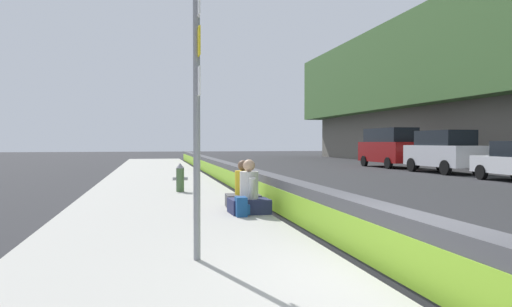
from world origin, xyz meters
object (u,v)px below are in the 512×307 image
object	(u,v)px
seated_person_middle	(243,192)
fire_hydrant	(180,177)
route_sign_post	(197,98)
parked_car_midline	(389,147)
backpack	(242,207)
parked_car_fourth	(444,151)
seated_person_foreground	(249,196)

from	to	relation	value
seated_person_middle	fire_hydrant	bearing A→B (deg)	17.76
route_sign_post	fire_hydrant	size ratio (longest dim) A/B	4.09
seated_person_middle	parked_car_midline	size ratio (longest dim) A/B	0.21
seated_person_middle	parked_car_midline	world-z (taller)	parked_car_midline
backpack	parked_car_midline	distance (m)	23.65
route_sign_post	parked_car_fourth	bearing A→B (deg)	-40.80
route_sign_post	parked_car_fourth	world-z (taller)	route_sign_post
parked_car_fourth	parked_car_midline	world-z (taller)	parked_car_midline
fire_hydrant	parked_car_midline	world-z (taller)	parked_car_midline
parked_car_fourth	parked_car_midline	xyz separation A→B (m)	(6.00, 0.03, 0.17)
seated_person_middle	seated_person_foreground	bearing A→B (deg)	176.87
fire_hydrant	backpack	xyz separation A→B (m)	(-5.28, -0.95, -0.25)
parked_car_fourth	parked_car_midline	bearing A→B (deg)	0.32
route_sign_post	parked_car_midline	world-z (taller)	route_sign_post
parked_car_fourth	parked_car_midline	size ratio (longest dim) A/B	0.94
route_sign_post	seated_person_foreground	world-z (taller)	route_sign_post
route_sign_post	backpack	world-z (taller)	route_sign_post
seated_person_foreground	backpack	size ratio (longest dim) A/B	2.89
fire_hydrant	route_sign_post	bearing A→B (deg)	178.19
seated_person_middle	parked_car_fourth	world-z (taller)	parked_car_fourth
fire_hydrant	parked_car_fourth	xyz separation A→B (m)	(8.18, -14.37, 0.60)
seated_person_middle	parked_car_midline	distance (m)	22.32
route_sign_post	parked_car_fourth	size ratio (longest dim) A/B	0.74
seated_person_foreground	fire_hydrant	bearing A→B (deg)	13.66
route_sign_post	seated_person_foreground	size ratio (longest dim) A/B	3.12
route_sign_post	backpack	size ratio (longest dim) A/B	9.00
backpack	parked_car_fourth	xyz separation A→B (m)	(13.46, -13.42, 0.85)
seated_person_foreground	parked_car_midline	bearing A→B (deg)	-34.61
fire_hydrant	seated_person_foreground	distance (m)	5.02
seated_person_middle	parked_car_fourth	bearing A→B (deg)	-47.45
fire_hydrant	parked_car_midline	xyz separation A→B (m)	(14.18, -14.34, 0.77)
route_sign_post	seated_person_middle	xyz separation A→B (m)	(4.92, -1.52, -1.75)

